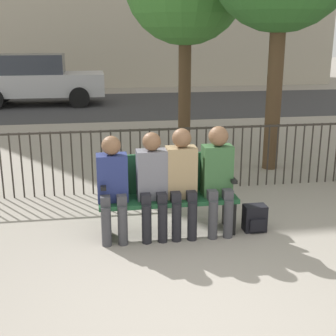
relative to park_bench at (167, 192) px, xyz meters
name	(u,v)px	position (x,y,z in m)	size (l,w,h in m)	color
ground_plane	(200,316)	(0.00, -1.78, -0.49)	(80.00, 80.00, 0.00)	gray
park_bench	(167,192)	(0.00, 0.00, 0.00)	(1.59, 0.45, 0.92)	#194728
seated_person_0	(113,183)	(-0.63, -0.13, 0.18)	(0.34, 0.39, 1.20)	#3D3D42
seated_person_1	(152,180)	(-0.19, -0.13, 0.19)	(0.34, 0.39, 1.22)	black
seated_person_2	(182,177)	(0.15, -0.12, 0.21)	(0.34, 0.39, 1.26)	black
seated_person_3	(218,174)	(0.57, -0.12, 0.23)	(0.34, 0.39, 1.27)	#3D3D42
backpack	(255,218)	(1.03, -0.17, -0.33)	(0.26, 0.22, 0.32)	black
fence_railing	(150,155)	(-0.02, 1.48, 0.07)	(9.01, 0.03, 0.95)	#2D2823
street_surface	(118,105)	(0.00, 10.22, -0.49)	(24.00, 6.00, 0.01)	#333335
parked_car_0	(35,79)	(-2.62, 10.74, 0.35)	(4.20, 1.94, 1.62)	#B7B7BC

